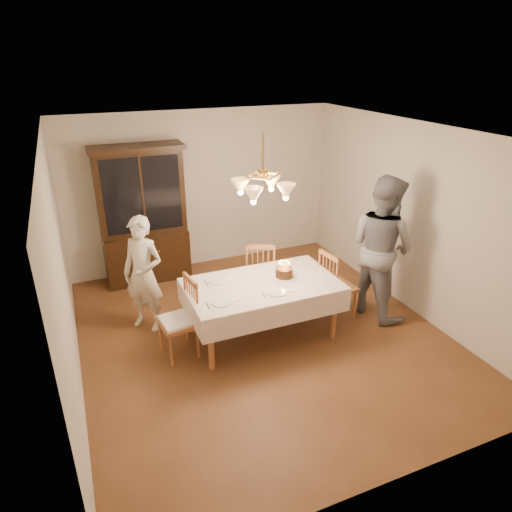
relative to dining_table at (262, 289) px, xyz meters
name	(u,v)px	position (x,y,z in m)	size (l,w,h in m)	color
ground	(262,334)	(0.00, 0.00, -0.68)	(5.00, 5.00, 0.00)	#5A3219
room_shell	(263,221)	(0.00, 0.00, 0.90)	(5.00, 5.00, 5.00)	white
dining_table	(262,289)	(0.00, 0.00, 0.00)	(1.90, 1.10, 0.76)	brown
china_hutch	(143,218)	(-1.05, 2.25, 0.36)	(1.38, 0.54, 2.16)	black
chair_far_side	(260,276)	(0.31, 0.78, -0.24)	(0.57, 0.56, 1.00)	brown
chair_left_end	(179,322)	(-1.09, 0.00, -0.23)	(0.47, 0.49, 1.00)	brown
chair_right_end	(337,288)	(1.13, 0.03, -0.24)	(0.47, 0.48, 1.00)	brown
elderly_woman	(143,274)	(-1.33, 0.79, 0.09)	(0.57, 0.37, 1.55)	white
adult_in_grey	(381,247)	(1.72, -0.07, 0.31)	(0.97, 0.75, 1.99)	slate
birthday_cake	(284,273)	(0.32, 0.04, 0.14)	(0.30, 0.30, 0.22)	white
place_setting_near_left	(222,302)	(-0.61, -0.26, 0.08)	(0.38, 0.24, 0.02)	white
place_setting_near_right	(277,292)	(0.07, -0.29, 0.08)	(0.39, 0.24, 0.02)	white
place_setting_far_left	(220,281)	(-0.47, 0.26, 0.08)	(0.37, 0.23, 0.02)	white
chandelier	(263,189)	(0.00, 0.00, 1.29)	(0.62, 0.62, 0.73)	#BF8C3F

